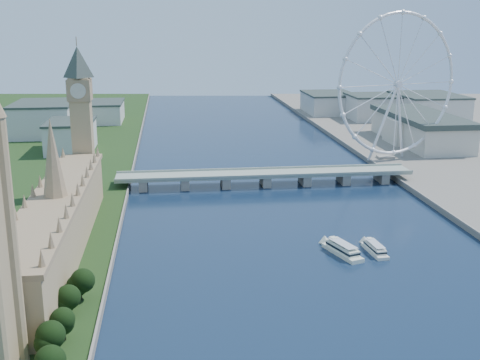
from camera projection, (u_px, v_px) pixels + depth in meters
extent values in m
cube|color=tan|center=(58.00, 227.00, 305.97)|extent=(24.00, 200.00, 28.00)
cone|color=#937A59|center=(53.00, 158.00, 296.84)|extent=(12.00, 12.00, 40.00)
cube|color=tan|center=(83.00, 138.00, 403.09)|extent=(13.00, 13.00, 80.00)
cube|color=#937A59|center=(80.00, 90.00, 394.98)|extent=(15.00, 15.00, 14.00)
pyramid|color=#2D3833|center=(77.00, 46.00, 387.87)|extent=(20.02, 20.02, 20.00)
cube|color=gray|center=(265.00, 174.00, 447.77)|extent=(220.00, 22.00, 2.00)
cube|color=gray|center=(144.00, 184.00, 438.57)|extent=(6.00, 20.00, 7.50)
cube|color=gray|center=(185.00, 183.00, 442.04)|extent=(6.00, 20.00, 7.50)
cube|color=gray|center=(225.00, 181.00, 445.51)|extent=(6.00, 20.00, 7.50)
cube|color=gray|center=(265.00, 180.00, 448.97)|extent=(6.00, 20.00, 7.50)
cube|color=gray|center=(304.00, 179.00, 452.44)|extent=(6.00, 20.00, 7.50)
cube|color=gray|center=(343.00, 178.00, 455.91)|extent=(6.00, 20.00, 7.50)
cube|color=gray|center=(381.00, 177.00, 459.38)|extent=(6.00, 20.00, 7.50)
torus|color=silver|center=(398.00, 84.00, 499.36)|extent=(113.60, 39.12, 118.60)
cylinder|color=silver|center=(398.00, 84.00, 499.36)|extent=(7.25, 6.61, 6.00)
cube|color=gray|center=(385.00, 157.00, 524.86)|extent=(14.00, 10.00, 2.00)
cube|color=beige|center=(71.00, 137.00, 552.22)|extent=(40.00, 60.00, 26.00)
cube|color=beige|center=(45.00, 119.00, 633.27)|extent=(60.00, 80.00, 32.00)
cube|color=beige|center=(101.00, 112.00, 717.14)|extent=(50.00, 70.00, 22.00)
cube|color=beige|center=(374.00, 108.00, 735.32)|extent=(60.00, 60.00, 28.00)
cube|color=beige|center=(428.00, 108.00, 722.79)|extent=(70.00, 90.00, 30.00)
cube|color=beige|center=(329.00, 103.00, 788.82)|extent=(60.00, 80.00, 24.00)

